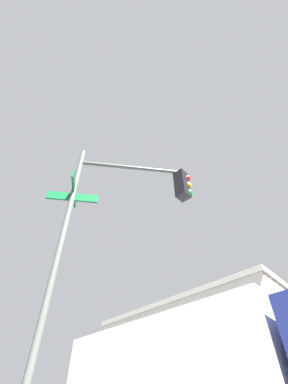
# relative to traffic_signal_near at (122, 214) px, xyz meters

# --- Properties ---
(traffic_signal_near) EXTENTS (2.15, 2.60, 6.40)m
(traffic_signal_near) POSITION_rel_traffic_signal_near_xyz_m (0.00, 0.00, 0.00)
(traffic_signal_near) COLOR #474C47
(traffic_signal_near) RESTS_ON ground_plane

